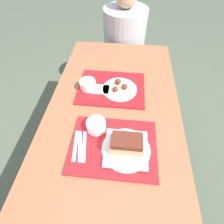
% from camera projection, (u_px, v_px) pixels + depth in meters
% --- Properties ---
extents(ground_plane, '(12.00, 12.00, 0.00)m').
position_uv_depth(ground_plane, '(112.00, 168.00, 1.60)').
color(ground_plane, '#424C3D').
extents(picnic_table, '(0.79, 1.61, 0.78)m').
position_uv_depth(picnic_table, '(112.00, 126.00, 1.09)').
color(picnic_table, brown).
rests_on(picnic_table, ground_plane).
extents(picnic_bench_far, '(0.75, 0.28, 0.46)m').
position_uv_depth(picnic_bench_far, '(121.00, 66.00, 1.96)').
color(picnic_bench_far, brown).
rests_on(picnic_bench_far, ground_plane).
extents(tray_near, '(0.43, 0.33, 0.01)m').
position_uv_depth(tray_near, '(113.00, 146.00, 0.87)').
color(tray_near, '#B21419').
rests_on(tray_near, picnic_table).
extents(tray_far, '(0.43, 0.33, 0.01)m').
position_uv_depth(tray_far, '(111.00, 88.00, 1.15)').
color(tray_far, '#B21419').
rests_on(tray_far, picnic_table).
extents(bowl_coleslaw_near, '(0.10, 0.10, 0.06)m').
position_uv_depth(bowl_coleslaw_near, '(96.00, 125.00, 0.91)').
color(bowl_coleslaw_near, silver).
rests_on(bowl_coleslaw_near, tray_near).
extents(brisket_sandwich_plate, '(0.24, 0.24, 0.10)m').
position_uv_depth(brisket_sandwich_plate, '(126.00, 146.00, 0.83)').
color(brisket_sandwich_plate, beige).
rests_on(brisket_sandwich_plate, tray_near).
extents(plastic_fork_near, '(0.05, 0.17, 0.00)m').
position_uv_depth(plastic_fork_near, '(80.00, 146.00, 0.86)').
color(plastic_fork_near, white).
rests_on(plastic_fork_near, tray_near).
extents(plastic_knife_near, '(0.04, 0.17, 0.00)m').
position_uv_depth(plastic_knife_near, '(84.00, 146.00, 0.86)').
color(plastic_knife_near, white).
rests_on(plastic_knife_near, tray_near).
extents(plastic_spoon_near, '(0.04, 0.17, 0.00)m').
position_uv_depth(plastic_spoon_near, '(75.00, 145.00, 0.87)').
color(plastic_spoon_near, white).
rests_on(plastic_spoon_near, tray_near).
extents(condiment_packet, '(0.04, 0.03, 0.01)m').
position_uv_depth(condiment_packet, '(111.00, 132.00, 0.91)').
color(condiment_packet, '#3F3F47').
rests_on(condiment_packet, tray_near).
extents(bowl_coleslaw_far, '(0.10, 0.10, 0.06)m').
position_uv_depth(bowl_coleslaw_far, '(88.00, 84.00, 1.12)').
color(bowl_coleslaw_far, silver).
rests_on(bowl_coleslaw_far, tray_far).
extents(wings_plate_far, '(0.22, 0.22, 0.05)m').
position_uv_depth(wings_plate_far, '(120.00, 88.00, 1.12)').
color(wings_plate_far, beige).
rests_on(wings_plate_far, tray_far).
extents(napkin_far, '(0.12, 0.08, 0.01)m').
position_uv_depth(napkin_far, '(100.00, 89.00, 1.12)').
color(napkin_far, white).
rests_on(napkin_far, tray_far).
extents(person_seated_across, '(0.40, 0.40, 0.70)m').
position_uv_depth(person_seated_across, '(124.00, 35.00, 1.68)').
color(person_seated_across, '#9E9EA3').
rests_on(person_seated_across, picnic_bench_far).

